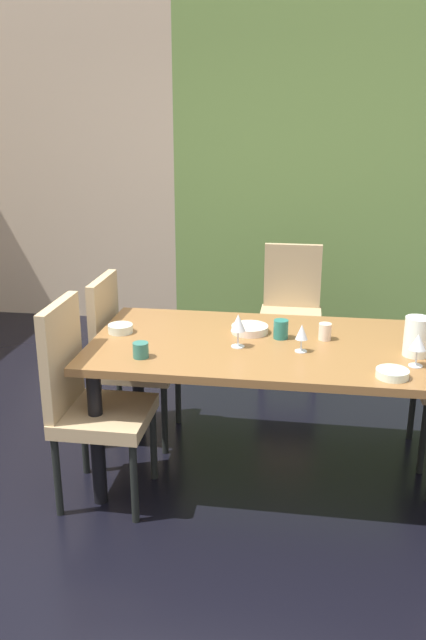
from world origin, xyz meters
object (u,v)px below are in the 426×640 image
at_px(serving_bowl_near_window, 120,329).
at_px(cup_right, 325,332).
at_px(wine_glass_south, 238,324).
at_px(cup_front, 281,329).
at_px(dining_table, 293,358).
at_px(chair_head_far, 291,305).
at_px(chair_left_near, 87,395).
at_px(chair_left_far, 125,351).
at_px(wine_glass_rear, 302,333).
at_px(cup_corner, 141,350).
at_px(pitcher_near_shelf, 417,336).
at_px(serving_bowl_east, 392,373).
at_px(serving_bowl_north, 250,329).
at_px(wine_glass_west, 418,343).

bearing_deg(serving_bowl_near_window, cup_right, 2.70).
relative_size(wine_glass_south, cup_front, 1.73).
bearing_deg(dining_table, cup_right, 30.13).
height_order(chair_head_far, wine_glass_south, chair_head_far).
bearing_deg(chair_left_near, chair_left_far, 179.64).
distance_m(chair_left_far, wine_glass_rear, 1.15).
height_order(wine_glass_south, cup_right, wine_glass_south).
bearing_deg(cup_corner, pitcher_near_shelf, 9.71).
distance_m(chair_head_far, serving_bowl_east, 1.87).
distance_m(serving_bowl_near_window, cup_front, 0.85).
xyz_separation_m(chair_left_far, cup_corner, (0.27, -0.61, 0.25)).
distance_m(serving_bowl_north, serving_bowl_east, 0.84).
bearing_deg(chair_left_far, serving_bowl_north, 76.19).
xyz_separation_m(wine_glass_rear, cup_right, (0.12, 0.19, -0.05)).
distance_m(chair_left_near, cup_front, 1.03).
height_order(dining_table, chair_head_far, chair_head_far).
bearing_deg(cup_corner, wine_glass_west, 3.71).
distance_m(wine_glass_west, serving_bowl_near_window, 1.50).
height_order(chair_head_far, chair_left_near, chair_left_near).
distance_m(serving_bowl_east, pitcher_near_shelf, 0.33).
xyz_separation_m(chair_head_far, serving_bowl_north, (-0.19, -1.29, 0.24)).
xyz_separation_m(wine_glass_south, cup_right, (0.43, 0.17, -0.08)).
relative_size(chair_left_far, serving_bowl_near_window, 7.47).
bearing_deg(wine_glass_south, chair_left_far, 150.28).
xyz_separation_m(cup_right, pitcher_near_shelf, (0.43, -0.16, 0.05)).
bearing_deg(wine_glass_south, wine_glass_rear, -3.54).
relative_size(wine_glass_south, wine_glass_west, 1.09).
bearing_deg(wine_glass_rear, wine_glass_south, 176.46).
distance_m(chair_head_far, cup_corner, 1.86).
bearing_deg(chair_head_far, chair_left_near, 61.81).
height_order(dining_table, serving_bowl_north, serving_bowl_north).
height_order(wine_glass_rear, pitcher_near_shelf, pitcher_near_shelf).
xyz_separation_m(wine_glass_south, serving_bowl_near_window, (-0.64, 0.12, -0.10)).
relative_size(serving_bowl_near_window, pitcher_near_shelf, 0.68).
relative_size(dining_table, pitcher_near_shelf, 10.65).
bearing_deg(wine_glass_south, serving_bowl_east, -21.13).
xyz_separation_m(chair_left_far, serving_bowl_east, (1.42, -0.68, 0.24)).
bearing_deg(serving_bowl_north, chair_left_near, -148.29).
bearing_deg(wine_glass_south, cup_right, 21.70).
height_order(chair_left_far, chair_head_far, chair_left_far).
relative_size(wine_glass_south, pitcher_near_shelf, 0.88).
bearing_deg(dining_table, chair_left_far, 161.76).
distance_m(chair_left_far, wine_glass_west, 1.67).
bearing_deg(cup_corner, cup_right, 23.66).
height_order(serving_bowl_north, cup_corner, cup_corner).
bearing_deg(serving_bowl_east, chair_head_far, 105.28).
height_order(serving_bowl_near_window, cup_corner, cup_corner).
bearing_deg(wine_glass_south, cup_corner, -154.48).
height_order(dining_table, wine_glass_west, wine_glass_west).
bearing_deg(wine_glass_rear, dining_table, 110.83).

